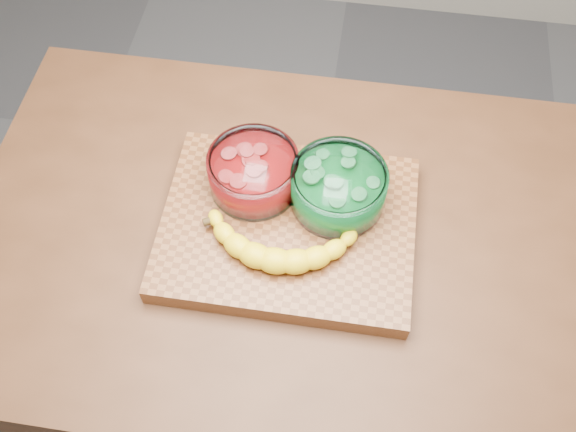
# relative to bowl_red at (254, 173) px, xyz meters

# --- Properties ---
(ground) EXTENTS (3.50, 3.50, 0.00)m
(ground) POSITION_rel_bowl_red_xyz_m (0.07, -0.07, -0.98)
(ground) COLOR #525256
(ground) RESTS_ON ground
(counter) EXTENTS (1.20, 0.80, 0.90)m
(counter) POSITION_rel_bowl_red_xyz_m (0.07, -0.07, -0.53)
(counter) COLOR #4A2916
(counter) RESTS_ON ground
(cutting_board) EXTENTS (0.45, 0.35, 0.04)m
(cutting_board) POSITION_rel_bowl_red_xyz_m (0.07, -0.07, -0.06)
(cutting_board) COLOR brown
(cutting_board) RESTS_ON counter
(bowl_red) EXTENTS (0.16, 0.16, 0.08)m
(bowl_red) POSITION_rel_bowl_red_xyz_m (0.00, 0.00, 0.00)
(bowl_red) COLOR white
(bowl_red) RESTS_ON cutting_board
(bowl_green) EXTENTS (0.17, 0.17, 0.08)m
(bowl_green) POSITION_rel_bowl_red_xyz_m (0.15, -0.01, 0.00)
(bowl_green) COLOR white
(bowl_green) RESTS_ON cutting_board
(banana) EXTENTS (0.30, 0.13, 0.04)m
(banana) POSITION_rel_bowl_red_xyz_m (0.07, -0.13, -0.02)
(banana) COLOR yellow
(banana) RESTS_ON cutting_board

